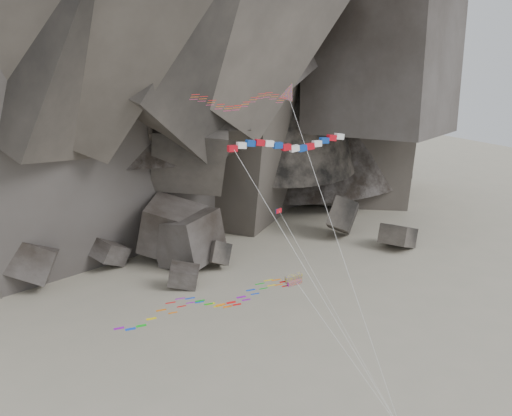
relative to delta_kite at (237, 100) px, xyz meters
name	(u,v)px	position (x,y,z in m)	size (l,w,h in m)	color
ground	(286,408)	(2.36, -4.40, -26.05)	(260.00, 260.00, 0.00)	#9E947F
boulder_field	(146,251)	(0.51, 32.08, -23.26)	(70.29, 18.87, 9.92)	#47423F
delta_kite	(237,100)	(0.00, 0.00, 0.00)	(11.97, 14.00, 25.65)	red
banner_kite	(289,145)	(3.71, -1.89, -3.61)	(10.47, 11.69, 21.44)	red
parafoil_kite	(204,302)	(-4.65, -3.61, -14.92)	(19.78, 9.77, 10.52)	#D4CF0B
pennant_kite	(299,247)	(3.88, -3.42, -11.84)	(4.93, 11.63, 15.40)	red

